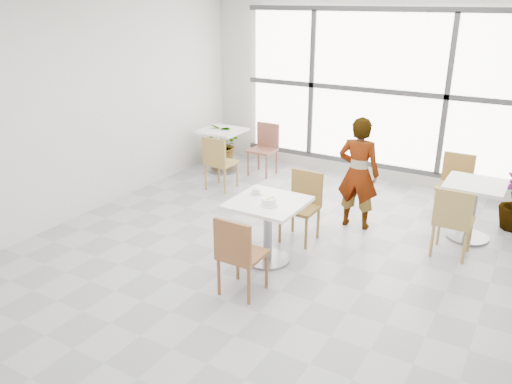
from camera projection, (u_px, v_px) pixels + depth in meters
The scene contains 17 objects.
floor at pixel (269, 265), 5.88m from camera, with size 7.00×7.00×0.00m, color #9E9EA5.
wall_back at pixel (377, 90), 8.16m from camera, with size 6.00×6.00×0.00m, color silver.
wall_left at pixel (73, 109), 6.77m from camera, with size 7.00×7.00×0.00m, color silver.
window at pixel (375, 90), 8.11m from camera, with size 4.60×0.07×2.52m.
main_table at pixel (268, 220), 5.80m from camera, with size 0.80×0.80×0.75m.
chair_near at pixel (238, 252), 5.12m from camera, with size 0.42×0.42×0.87m.
chair_far at pixel (303, 201), 6.38m from camera, with size 0.42×0.42×0.87m.
oatmeal_bowl at pixel (269, 201), 5.59m from camera, with size 0.21×0.21×0.10m.
coffee_cup at pixel (256, 192), 5.90m from camera, with size 0.16×0.13×0.07m.
person at pixel (358, 173), 6.62m from camera, with size 0.54×0.36×1.49m, color black.
bg_table_left at pixel (222, 144), 8.88m from camera, with size 0.70×0.70×0.75m.
bg_table_right at pixel (473, 203), 6.36m from camera, with size 0.70×0.70×0.75m.
bg_chair_left_near at pixel (218, 160), 7.99m from camera, with size 0.42×0.42×0.87m.
bg_chair_left_far at pixel (265, 145), 8.78m from camera, with size 0.42×0.42×0.87m.
bg_chair_right_near at pixel (453, 218), 5.89m from camera, with size 0.42×0.42×0.87m.
bg_chair_right_far at pixel (455, 181), 7.08m from camera, with size 0.42×0.42×0.87m.
plant_left at pixel (224, 144), 9.20m from camera, with size 0.73×0.64×0.82m, color #558648.
Camera 1 is at (2.51, -4.55, 2.89)m, focal length 35.80 mm.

